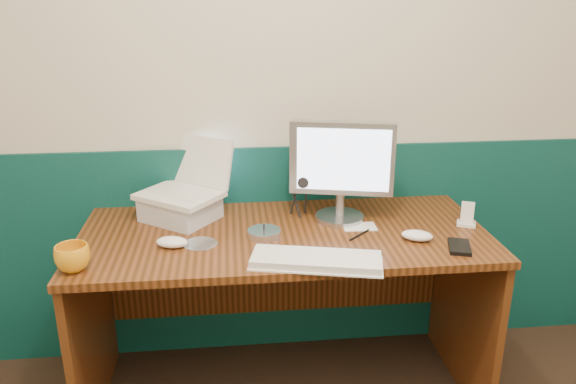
{
  "coord_description": "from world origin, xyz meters",
  "views": [
    {
      "loc": [
        -0.31,
        -0.64,
        1.63
      ],
      "look_at": [
        -0.11,
        1.23,
        0.97
      ],
      "focal_mm": 35.0,
      "sensor_mm": 36.0,
      "label": 1
    }
  ],
  "objects": [
    {
      "name": "back_wall",
      "position": [
        0.0,
        1.75,
        1.25
      ],
      "size": [
        3.5,
        0.04,
        2.5
      ],
      "primitive_type": "cube",
      "color": "beige",
      "rests_on": "ground"
    },
    {
      "name": "wainscot",
      "position": [
        0.0,
        1.74,
        0.5
      ],
      "size": [
        3.48,
        0.02,
        1.0
      ],
      "primitive_type": "cube",
      "color": "#08362C",
      "rests_on": "ground"
    },
    {
      "name": "desk",
      "position": [
        -0.11,
        1.38,
        0.38
      ],
      "size": [
        1.6,
        0.7,
        0.75
      ],
      "primitive_type": "cube",
      "color": "#371D0A",
      "rests_on": "ground"
    },
    {
      "name": "laptop_riser",
      "position": [
        -0.53,
        1.56,
        0.8
      ],
      "size": [
        0.35,
        0.35,
        0.09
      ],
      "primitive_type": "cube",
      "rotation": [
        0.0,
        0.0,
        -0.64
      ],
      "color": "silver",
      "rests_on": "desk"
    },
    {
      "name": "laptop",
      "position": [
        -0.53,
        1.56,
        0.97
      ],
      "size": [
        0.39,
        0.38,
        0.26
      ],
      "primitive_type": null,
      "rotation": [
        0.0,
        0.0,
        -0.64
      ],
      "color": "white",
      "rests_on": "laptop_riser"
    },
    {
      "name": "monitor",
      "position": [
        0.13,
        1.49,
        0.96
      ],
      "size": [
        0.43,
        0.21,
        0.42
      ],
      "primitive_type": null,
      "rotation": [
        0.0,
        0.0,
        -0.23
      ],
      "color": "#A3A3A7",
      "rests_on": "desk"
    },
    {
      "name": "keyboard",
      "position": [
        -0.03,
        1.09,
        0.76
      ],
      "size": [
        0.47,
        0.25,
        0.03
      ],
      "primitive_type": "cube",
      "rotation": [
        0.0,
        0.0,
        -0.23
      ],
      "color": "white",
      "rests_on": "desk"
    },
    {
      "name": "mouse_right",
      "position": [
        0.38,
        1.25,
        0.77
      ],
      "size": [
        0.14,
        0.11,
        0.04
      ],
      "primitive_type": "ellipsoid",
      "rotation": [
        0.0,
        0.0,
        -0.38
      ],
      "color": "white",
      "rests_on": "desk"
    },
    {
      "name": "mouse_left",
      "position": [
        -0.54,
        1.29,
        0.77
      ],
      "size": [
        0.13,
        0.1,
        0.04
      ],
      "primitive_type": "ellipsoid",
      "rotation": [
        0.0,
        0.0,
        -0.22
      ],
      "color": "white",
      "rests_on": "desk"
    },
    {
      "name": "mug",
      "position": [
        -0.85,
        1.13,
        0.8
      ],
      "size": [
        0.14,
        0.14,
        0.09
      ],
      "primitive_type": "imported",
      "rotation": [
        0.0,
        0.0,
        -0.29
      ],
      "color": "orange",
      "rests_on": "desk"
    },
    {
      "name": "camcorder",
      "position": [
        -0.03,
        1.56,
        0.84
      ],
      "size": [
        0.1,
        0.13,
        0.18
      ],
      "primitive_type": null,
      "rotation": [
        0.0,
        0.0,
        -0.14
      ],
      "color": "#A2A2A7",
      "rests_on": "desk"
    },
    {
      "name": "cd_spindle",
      "position": [
        -0.2,
        1.35,
        0.76
      ],
      "size": [
        0.13,
        0.13,
        0.03
      ],
      "primitive_type": "cylinder",
      "color": "silver",
      "rests_on": "desk"
    },
    {
      "name": "cd_loose_a",
      "position": [
        -0.44,
        1.3,
        0.75
      ],
      "size": [
        0.13,
        0.13,
        0.0
      ],
      "primitive_type": "cylinder",
      "color": "#AFB9C0",
      "rests_on": "desk"
    },
    {
      "name": "pen",
      "position": [
        0.17,
        1.31,
        0.75
      ],
      "size": [
        0.1,
        0.09,
        0.01
      ],
      "primitive_type": "cylinder",
      "rotation": [
        0.0,
        1.57,
        0.75
      ],
      "color": "black",
      "rests_on": "desk"
    },
    {
      "name": "papers",
      "position": [
        0.19,
        1.4,
        0.75
      ],
      "size": [
        0.13,
        0.09,
        0.0
      ],
      "primitive_type": "cube",
      "rotation": [
        0.0,
        0.0,
        -0.03
      ],
      "color": "silver",
      "rests_on": "desk"
    },
    {
      "name": "dock",
      "position": [
        0.63,
        1.37,
        0.76
      ],
      "size": [
        0.09,
        0.08,
        0.01
      ],
      "primitive_type": "cube",
      "rotation": [
        0.0,
        0.0,
        -0.41
      ],
      "color": "white",
      "rests_on": "desk"
    },
    {
      "name": "music_player",
      "position": [
        0.63,
        1.37,
        0.81
      ],
      "size": [
        0.06,
        0.04,
        0.09
      ],
      "primitive_type": "cube",
      "rotation": [
        -0.17,
        0.0,
        -0.41
      ],
      "color": "silver",
      "rests_on": "dock"
    },
    {
      "name": "pda",
      "position": [
        0.51,
        1.16,
        0.76
      ],
      "size": [
        0.11,
        0.15,
        0.02
      ],
      "primitive_type": "cube",
      "rotation": [
        0.0,
        0.0,
        -0.3
      ],
      "color": "black",
      "rests_on": "desk"
    }
  ]
}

